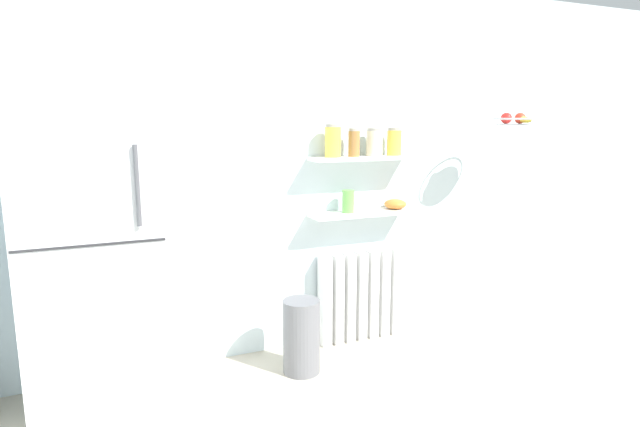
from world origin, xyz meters
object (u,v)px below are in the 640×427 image
at_px(storage_jar_3, 394,142).
at_px(storage_jar_0, 333,141).
at_px(storage_jar_1, 354,143).
at_px(storage_jar_2, 374,142).
at_px(shelf_bowl, 395,204).
at_px(vase, 348,201).
at_px(refrigerator, 93,257).
at_px(trash_bin, 301,336).
at_px(hanging_fruit_basket, 516,120).
at_px(radiator, 360,296).

bearing_deg(storage_jar_3, storage_jar_0, -180.00).
relative_size(storage_jar_1, storage_jar_2, 1.00).
bearing_deg(shelf_bowl, vase, 180.00).
bearing_deg(refrigerator, trash_bin, -2.30).
distance_m(storage_jar_1, hanging_fruit_basket, 1.19).
bearing_deg(refrigerator, storage_jar_0, 8.93).
bearing_deg(trash_bin, storage_jar_0, 39.54).
bearing_deg(trash_bin, storage_jar_2, 23.27).
distance_m(storage_jar_2, shelf_bowl, 0.49).
distance_m(storage_jar_0, vase, 0.45).
bearing_deg(storage_jar_3, radiator, 173.01).
bearing_deg(shelf_bowl, storage_jar_3, 180.00).
bearing_deg(storage_jar_1, trash_bin, -150.51).
bearing_deg(radiator, hanging_fruit_basket, -19.09).
distance_m(refrigerator, trash_bin, 1.37).
height_order(vase, hanging_fruit_basket, hanging_fruit_basket).
xyz_separation_m(storage_jar_0, vase, (0.12, 0.00, -0.43)).
bearing_deg(trash_bin, storage_jar_1, 29.49).
bearing_deg(storage_jar_0, storage_jar_3, 0.00).
bearing_deg(storage_jar_3, hanging_fruit_basket, -22.47).
height_order(refrigerator, storage_jar_0, refrigerator).
height_order(shelf_bowl, hanging_fruit_basket, hanging_fruit_basket).
xyz_separation_m(vase, hanging_fruit_basket, (1.17, -0.33, 0.57)).
bearing_deg(storage_jar_3, vase, 180.00).
height_order(storage_jar_2, hanging_fruit_basket, hanging_fruit_basket).
bearing_deg(shelf_bowl, storage_jar_0, -180.00).
bearing_deg(storage_jar_1, refrigerator, -171.90).
xyz_separation_m(radiator, shelf_bowl, (0.27, -0.03, 0.68)).
bearing_deg(radiator, refrigerator, -171.33).
relative_size(storage_jar_3, shelf_bowl, 1.21).
height_order(storage_jar_0, storage_jar_2, storage_jar_0).
bearing_deg(trash_bin, hanging_fruit_basket, -1.44).
distance_m(storage_jar_1, storage_jar_3, 0.33).
bearing_deg(hanging_fruit_basket, storage_jar_3, 157.53).
bearing_deg(storage_jar_0, storage_jar_2, 0.00).
bearing_deg(radiator, storage_jar_1, -159.79).
relative_size(refrigerator, vase, 11.08).
height_order(refrigerator, hanging_fruit_basket, refrigerator).
xyz_separation_m(storage_jar_1, shelf_bowl, (0.35, -0.00, -0.46)).
bearing_deg(storage_jar_1, storage_jar_3, -0.00).
bearing_deg(storage_jar_0, refrigerator, -171.07).
bearing_deg(hanging_fruit_basket, storage_jar_1, 163.58).
bearing_deg(trash_bin, shelf_bowl, 18.67).
relative_size(storage_jar_1, hanging_fruit_basket, 0.57).
bearing_deg(refrigerator, hanging_fruit_basket, -1.80).
relative_size(storage_jar_1, trash_bin, 0.40).
relative_size(refrigerator, storage_jar_2, 9.06).
distance_m(refrigerator, vase, 1.70).
relative_size(storage_jar_0, storage_jar_3, 1.14).
distance_m(storage_jar_2, trash_bin, 1.44).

